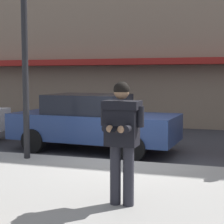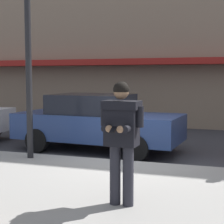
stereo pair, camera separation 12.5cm
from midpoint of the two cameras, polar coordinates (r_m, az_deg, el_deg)
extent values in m
plane|color=#333338|center=(8.69, 3.51, -8.02)|extent=(80.00, 80.00, 0.00)
cube|color=gray|center=(5.78, 5.80, -14.27)|extent=(32.00, 5.30, 0.14)
cube|color=silver|center=(8.54, 10.16, -8.31)|extent=(28.00, 0.12, 0.01)
cube|color=maroon|center=(14.37, 13.95, 7.56)|extent=(26.60, 0.70, 0.24)
cube|color=navy|center=(10.21, -1.80, -2.18)|extent=(4.62, 2.13, 0.70)
cube|color=black|center=(10.22, -2.73, 1.26)|extent=(2.18, 1.78, 0.52)
cylinder|color=black|center=(10.58, 7.06, -3.87)|extent=(0.65, 0.26, 0.64)
cylinder|color=black|center=(8.97, 4.10, -5.51)|extent=(0.65, 0.26, 0.64)
cylinder|color=black|center=(11.63, -6.31, -3.02)|extent=(0.65, 0.26, 0.64)
cylinder|color=black|center=(10.19, -10.99, -4.28)|extent=(0.65, 0.26, 0.64)
cylinder|color=#23232B|center=(5.50, 3.13, -9.71)|extent=(0.16, 0.16, 0.88)
cylinder|color=#23232B|center=(5.56, 1.14, -9.53)|extent=(0.16, 0.16, 0.88)
cube|color=black|center=(5.38, 2.16, -1.78)|extent=(0.47, 0.32, 0.64)
cube|color=black|center=(5.35, 2.17, 1.09)|extent=(0.53, 0.36, 0.12)
cylinder|color=black|center=(5.29, 4.94, -0.72)|extent=(0.11, 0.11, 0.30)
cylinder|color=black|center=(5.19, 3.15, -2.50)|extent=(0.11, 0.30, 0.10)
sphere|color=#8C6647|center=(5.08, 1.95, -2.66)|extent=(0.10, 0.10, 0.10)
cylinder|color=black|center=(5.46, -0.52, -0.51)|extent=(0.11, 0.11, 0.30)
cylinder|color=black|center=(5.29, 0.08, -2.35)|extent=(0.11, 0.30, 0.10)
sphere|color=#8C6647|center=(5.13, 0.23, -2.58)|extent=(0.10, 0.10, 0.10)
cube|color=black|center=(5.07, 0.93, -2.68)|extent=(0.08, 0.14, 0.07)
sphere|color=#8C6647|center=(5.32, 2.07, 3.11)|extent=(0.22, 0.22, 0.22)
sphere|color=black|center=(5.31, 2.08, 3.43)|extent=(0.23, 0.23, 0.23)
cylinder|color=black|center=(8.75, -12.22, 8.06)|extent=(0.14, 0.14, 4.60)
camera|label=1|loc=(0.06, -89.36, 0.06)|focal=60.00mm
camera|label=2|loc=(0.06, 90.64, -0.06)|focal=60.00mm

